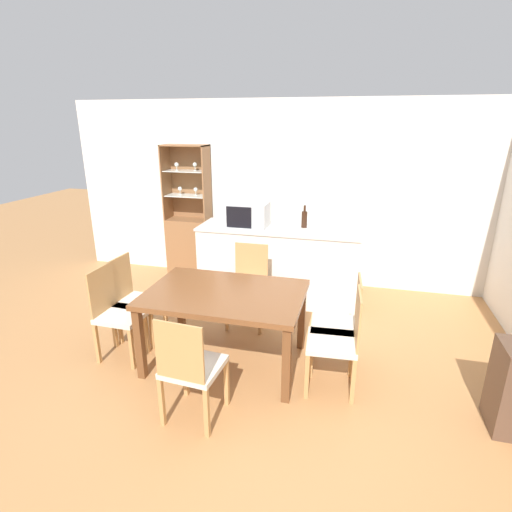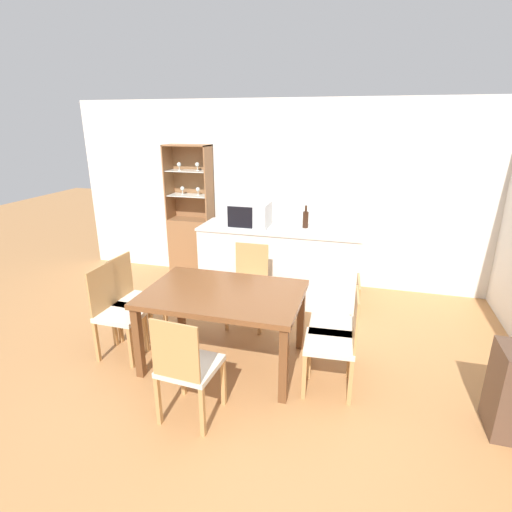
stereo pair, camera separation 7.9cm
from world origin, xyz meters
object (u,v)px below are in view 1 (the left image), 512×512
object	(u,v)px
dining_chair_side_left_far	(134,300)
dining_chair_side_right_far	(339,325)
dining_table	(225,300)
display_cabinet	(190,237)
dining_chair_side_left_near	(118,313)
dining_chair_head_near	(191,368)
microwave	(248,215)
wine_bottle	(304,219)
dining_chair_head_far	(248,286)
dining_chair_side_right_near	(337,341)

from	to	relation	value
dining_chair_side_left_far	dining_chair_side_right_far	bearing A→B (deg)	93.37
dining_chair_side_right_far	dining_table	bearing A→B (deg)	94.40
display_cabinet	dining_chair_side_right_far	xyz separation A→B (m)	(2.34, -1.98, -0.12)
dining_table	dining_chair_side_left_near	size ratio (longest dim) A/B	1.58
dining_chair_head_near	dining_chair_side_left_near	world-z (taller)	same
microwave	wine_bottle	bearing A→B (deg)	9.08
display_cabinet	dining_chair_head_far	xyz separation A→B (m)	(1.28, -1.30, -0.12)
display_cabinet	dining_chair_head_near	xyz separation A→B (m)	(1.27, -2.96, -0.12)
dining_chair_head_near	dining_chair_side_right_near	distance (m)	1.26
microwave	dining_chair_head_far	bearing A→B (deg)	-74.74
dining_chair_head_near	wine_bottle	size ratio (longest dim) A/B	3.26
dining_chair_side_right_far	wine_bottle	world-z (taller)	wine_bottle
wine_bottle	dining_chair_head_far	bearing A→B (deg)	-120.32
display_cabinet	dining_chair_side_right_far	world-z (taller)	display_cabinet
dining_chair_head_near	dining_chair_side_left_far	bearing A→B (deg)	141.65
dining_table	dining_chair_head_far	xyz separation A→B (m)	(-0.00, 0.83, -0.20)
display_cabinet	dining_chair_side_right_far	distance (m)	3.07
dining_chair_side_right_far	dining_chair_side_left_far	bearing A→B (deg)	86.25
dining_table	dining_chair_side_left_far	xyz separation A→B (m)	(-1.06, 0.15, -0.20)
dining_table	display_cabinet	bearing A→B (deg)	120.97
dining_chair_side_right_near	dining_chair_side_left_far	size ratio (longest dim) A/B	1.00
dining_chair_side_left_far	wine_bottle	bearing A→B (deg)	137.78
display_cabinet	dining_chair_side_left_far	world-z (taller)	display_cabinet
dining_table	dining_chair_side_left_far	size ratio (longest dim) A/B	1.58
dining_chair_side_right_near	microwave	xyz separation A→B (m)	(-1.27, 1.72, 0.66)
dining_chair_head_near	microwave	world-z (taller)	microwave
dining_chair_side_left_near	dining_chair_side_right_near	bearing A→B (deg)	91.10
microwave	dining_chair_side_right_near	bearing A→B (deg)	-53.59
dining_table	dining_chair_side_left_far	bearing A→B (deg)	171.86
dining_chair_head_near	microwave	size ratio (longest dim) A/B	1.84
dining_table	wine_bottle	world-z (taller)	wine_bottle
dining_table	dining_chair_side_right_near	bearing A→B (deg)	-7.82
dining_chair_side_right_far	dining_chair_head_near	size ratio (longest dim) A/B	1.00
microwave	wine_bottle	distance (m)	0.71
dining_chair_side_right_far	dining_chair_head_far	size ratio (longest dim) A/B	1.00
display_cabinet	dining_chair_side_left_near	bearing A→B (deg)	-84.57
dining_chair_side_left_far	dining_chair_side_left_near	distance (m)	0.30
dining_chair_side_right_far	microwave	distance (m)	2.01
dining_table	dining_chair_side_right_far	distance (m)	1.09
dining_chair_side_left_far	microwave	size ratio (longest dim) A/B	1.84
dining_table	microwave	xyz separation A→B (m)	(-0.20, 1.57, 0.46)
dining_chair_head_near	dining_chair_side_left_near	size ratio (longest dim) A/B	1.00
dining_chair_side_right_far	dining_chair_head_near	bearing A→B (deg)	128.78
dining_table	dining_chair_side_left_far	world-z (taller)	dining_chair_side_left_far
microwave	wine_bottle	size ratio (longest dim) A/B	1.77
display_cabinet	dining_chair_head_far	bearing A→B (deg)	-45.60
dining_chair_side_right_near	microwave	distance (m)	2.23
dining_chair_head_far	microwave	bearing A→B (deg)	-75.84
dining_chair_side_left_near	wine_bottle	bearing A→B (deg)	140.57
dining_chair_side_right_near	dining_chair_side_left_near	bearing A→B (deg)	86.27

